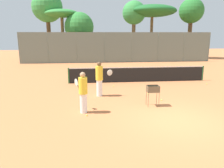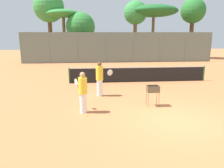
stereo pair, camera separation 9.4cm
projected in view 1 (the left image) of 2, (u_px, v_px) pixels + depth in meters
ground_plane at (176, 120)px, 8.61m from camera, size 80.00×80.00×0.00m
tennis_net at (138, 74)px, 15.39m from camera, size 9.73×0.10×1.07m
back_fence at (118, 48)px, 25.60m from camera, size 22.61×0.08×3.52m
tree_0 at (79, 27)px, 27.44m from camera, size 3.65×3.65×6.00m
tree_1 at (152, 11)px, 28.59m from camera, size 6.25×6.25×7.03m
tree_2 at (62, 14)px, 27.51m from camera, size 4.20×4.20×6.36m
tree_3 at (134, 14)px, 28.50m from camera, size 3.04×3.04×7.54m
tree_4 at (191, 12)px, 29.03m from camera, size 3.26×3.26×7.94m
tree_5 at (47, 8)px, 28.36m from camera, size 3.95×3.95×8.71m
player_white_outfit at (83, 92)px, 9.29m from camera, size 0.62×0.81×1.78m
player_red_cap at (99, 79)px, 11.81m from camera, size 0.95×0.39×1.89m
ball_cart at (153, 90)px, 10.20m from camera, size 0.56×0.41×0.99m
tennis_ball_0 at (148, 94)px, 12.30m from camera, size 0.07×0.07×0.07m
tennis_ball_1 at (161, 100)px, 11.14m from camera, size 0.07×0.07×0.07m
tennis_ball_2 at (207, 84)px, 14.74m from camera, size 0.07×0.07×0.07m
tennis_ball_4 at (87, 115)px, 9.08m from camera, size 0.07×0.07×0.07m
tennis_ball_5 at (114, 86)px, 14.16m from camera, size 0.07×0.07×0.07m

